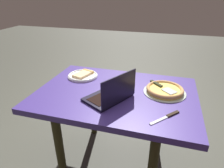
{
  "coord_description": "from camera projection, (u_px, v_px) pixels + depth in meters",
  "views": [
    {
      "loc": [
        -0.33,
        1.25,
        1.43
      ],
      "look_at": [
        0.03,
        0.02,
        0.8
      ],
      "focal_mm": 31.08,
      "sensor_mm": 36.0,
      "label": 1
    }
  ],
  "objects": [
    {
      "name": "ground_plane",
      "position": [
        115.0,
        161.0,
        1.79
      ],
      "size": [
        12.0,
        12.0,
        0.0
      ],
      "primitive_type": "plane",
      "color": "#404138"
    },
    {
      "name": "dining_table",
      "position": [
        116.0,
        102.0,
        1.5
      ],
      "size": [
        1.18,
        0.83,
        0.73
      ],
      "color": "navy",
      "rests_on": "ground_plane"
    },
    {
      "name": "laptop",
      "position": [
        111.0,
        94.0,
        1.34
      ],
      "size": [
        0.34,
        0.39,
        0.21
      ],
      "color": "black",
      "rests_on": "dining_table"
    },
    {
      "name": "pizza_plate",
      "position": [
        83.0,
        75.0,
        1.71
      ],
      "size": [
        0.26,
        0.26,
        0.04
      ],
      "color": "silver",
      "rests_on": "dining_table"
    },
    {
      "name": "pizza_tray",
      "position": [
        165.0,
        90.0,
        1.44
      ],
      "size": [
        0.31,
        0.31,
        0.04
      ],
      "color": "#9EAAA0",
      "rests_on": "dining_table"
    },
    {
      "name": "table_knife",
      "position": [
        168.0,
        116.0,
        1.17
      ],
      "size": [
        0.17,
        0.19,
        0.01
      ],
      "color": "silver",
      "rests_on": "dining_table"
    }
  ]
}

